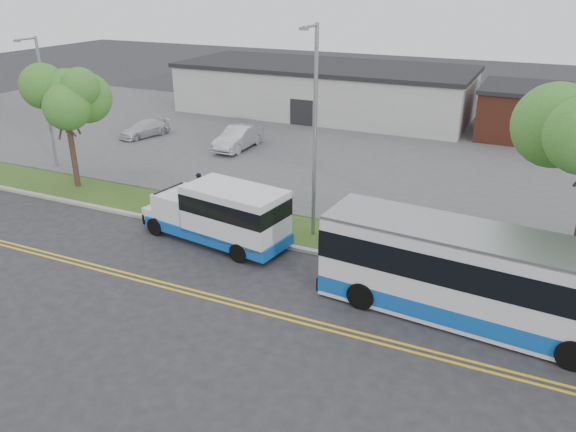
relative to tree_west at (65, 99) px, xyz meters
The scene contains 18 objects.
ground 13.43m from the tree_west, 14.93° to the right, with size 140.00×140.00×0.00m, color #28282B.
lane_line_north 14.83m from the tree_west, 30.43° to the right, with size 70.00×0.12×0.01m, color gold.
lane_line_south 14.97m from the tree_west, 31.49° to the right, with size 70.00×0.12×0.01m, color gold.
curb 13.19m from the tree_west, ahead, with size 80.00×0.30×0.15m, color #9E9B93.
verge 13.03m from the tree_west, ahead, with size 80.00×3.30×0.10m, color #2E521B.
parking_lot 18.98m from the tree_west, 48.99° to the left, with size 80.00×25.00×0.10m, color #4C4C4F.
commercial_building 24.72m from the tree_west, 75.85° to the left, with size 25.40×10.40×4.35m.
brick_wing 32.19m from the tree_west, 45.38° to the left, with size 6.30×7.30×3.90m.
tree_west is the anchor object (origin of this frame).
streetlight_near 15.01m from the tree_west, ahead, with size 0.35×1.53×9.50m.
streetlight_far 4.62m from the tree_west, 151.02° to the left, with size 0.35×1.53×8.00m.
shuttle_bus 12.47m from the tree_west, 13.82° to the right, with size 7.57×3.41×2.81m.
transit_bus 24.04m from the tree_west, 11.07° to the right, with size 12.27×3.79×3.35m.
pedestrian 9.00m from the tree_west, ahead, with size 0.62×0.41×1.70m, color black.
parked_car_a 12.38m from the tree_west, 66.13° to the left, with size 1.66×4.76×1.57m, color #B3B5BA.
parked_car_b 11.95m from the tree_west, 108.01° to the left, with size 1.64×4.03×1.17m, color silver.
grocery_bag_left 9.07m from the tree_west, ahead, with size 0.32×0.32×0.32m, color white.
grocery_bag_right 9.62m from the tree_west, ahead, with size 0.32×0.32×0.32m, color white.
Camera 1 is at (12.06, -19.58, 11.28)m, focal length 35.00 mm.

